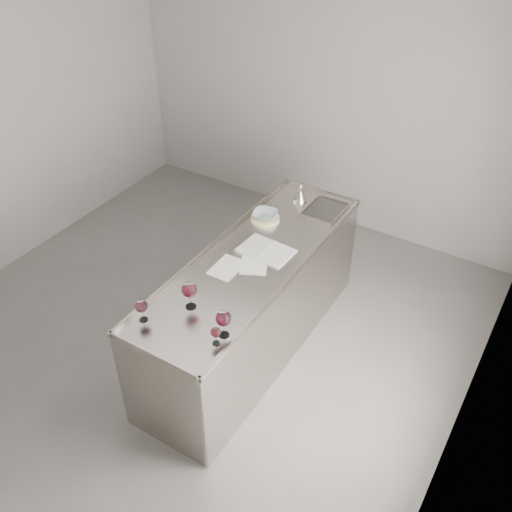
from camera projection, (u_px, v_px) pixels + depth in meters
The scene contains 12 objects.
room_shell at pixel (172, 209), 4.16m from camera, with size 4.54×5.04×2.84m.
counter at pixel (253, 304), 4.72m from camera, with size 0.77×2.42×0.97m.
wine_glass_left at pixel (141, 307), 3.83m from camera, with size 0.09×0.09×0.17m.
wine_glass_middle at pixel (189, 290), 3.91m from camera, with size 0.11×0.11×0.22m.
wine_glass_right at pixel (223, 319), 3.70m from camera, with size 0.10×0.10×0.21m.
wine_glass_small at pixel (216, 333), 3.67m from camera, with size 0.07×0.07×0.14m.
notebook at pixel (266, 251), 4.52m from camera, with size 0.43×0.31×0.02m.
loose_paper_top at pixel (254, 263), 4.40m from camera, with size 0.20×0.29×0.00m, color silver.
loose_paper_under at pixel (227, 268), 4.35m from camera, with size 0.20×0.29×0.00m, color silver.
trivet at pixel (265, 218), 4.88m from camera, with size 0.25×0.25×0.02m, color #D2C288.
ceramic_bowl at pixel (265, 215), 4.86m from camera, with size 0.21×0.21×0.05m, color #95A7AE.
wine_funnel at pixel (300, 196), 5.07m from camera, with size 0.13×0.13×0.19m.
Camera 1 is at (2.37, -2.67, 3.66)m, focal length 40.00 mm.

